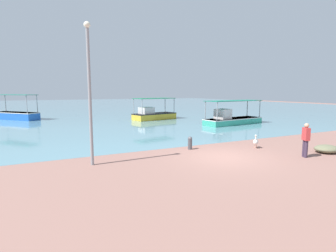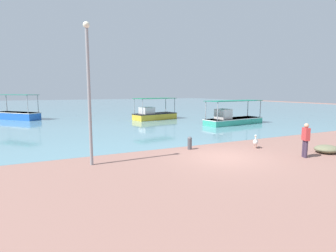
# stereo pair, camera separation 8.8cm
# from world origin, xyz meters

# --- Properties ---
(ground) EXTENTS (120.00, 120.00, 0.00)m
(ground) POSITION_xyz_m (0.00, 0.00, 0.00)
(ground) COLOR #865E54
(harbor_water) EXTENTS (110.00, 90.00, 0.00)m
(harbor_water) POSITION_xyz_m (0.00, 48.00, 0.00)
(harbor_water) COLOR slate
(harbor_water) RESTS_ON ground
(fishing_boat_outer) EXTENTS (6.58, 2.68, 2.32)m
(fishing_boat_outer) POSITION_xyz_m (8.68, 10.02, 0.56)
(fishing_boat_outer) COLOR teal
(fishing_boat_outer) RESTS_ON harbor_water
(fishing_boat_near_right) EXTENTS (5.32, 3.06, 2.43)m
(fishing_boat_near_right) POSITION_xyz_m (3.47, 17.41, 0.60)
(fishing_boat_near_right) COLOR gold
(fishing_boat_near_right) RESTS_ON harbor_water
(fishing_boat_center) EXTENTS (4.99, 5.26, 2.83)m
(fishing_boat_center) POSITION_xyz_m (-10.61, 24.18, 0.59)
(fishing_boat_center) COLOR blue
(fishing_boat_center) RESTS_ON harbor_water
(pelican) EXTENTS (0.68, 0.62, 0.80)m
(pelican) POSITION_xyz_m (2.90, 0.90, 0.38)
(pelican) COLOR #E0997A
(pelican) RESTS_ON ground
(lamp_post) EXTENTS (0.28, 0.28, 6.09)m
(lamp_post) POSITION_xyz_m (-6.13, 1.45, 3.41)
(lamp_post) COLOR gray
(lamp_post) RESTS_ON ground
(mooring_bollard) EXTENTS (0.25, 0.25, 0.73)m
(mooring_bollard) POSITION_xyz_m (-0.65, 2.25, 0.39)
(mooring_bollard) COLOR #47474C
(mooring_bollard) RESTS_ON ground
(fisherman_standing) EXTENTS (0.37, 0.46, 1.69)m
(fisherman_standing) POSITION_xyz_m (3.55, -1.73, 0.91)
(fisherman_standing) COLOR #3A2C40
(fisherman_standing) RESTS_ON ground
(net_pile) EXTENTS (1.33, 1.13, 0.41)m
(net_pile) POSITION_xyz_m (5.45, -1.60, 0.21)
(net_pile) COLOR #67684C
(net_pile) RESTS_ON ground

